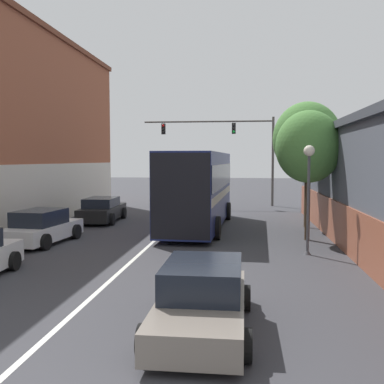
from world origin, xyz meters
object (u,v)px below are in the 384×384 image
hatchback_foreground (202,299)px  parked_car_left_near (42,228)px  street_lamp (309,181)px  street_tree_near (309,147)px  street_tree_far (307,139)px  parked_car_left_far (102,210)px  traffic_signal_gantry (233,141)px  bus (198,186)px

hatchback_foreground → parked_car_left_near: size_ratio=1.02×
street_lamp → street_tree_near: (0.39, 3.02, 1.29)m
hatchback_foreground → street_tree_near: 11.62m
parked_car_left_near → street_lamp: bearing=-89.2°
street_tree_near → street_tree_far: 3.73m
parked_car_left_far → street_tree_far: (10.87, -0.79, 3.79)m
parked_car_left_near → street_lamp: 10.70m
parked_car_left_far → traffic_signal_gantry: (6.91, 9.61, 4.16)m
street_tree_far → parked_car_left_near: bearing=-152.8°
street_lamp → street_tree_far: street_tree_far is taller
street_tree_far → street_lamp: bearing=-96.9°
parked_car_left_near → parked_car_left_far: (0.41, 6.58, -0.01)m
traffic_signal_gantry → parked_car_left_near: bearing=-114.3°
hatchback_foreground → parked_car_left_near: (-7.36, 8.46, 0.03)m
bus → parked_car_left_far: (-5.49, 1.61, -1.46)m
bus → street_tree_far: size_ratio=1.63×
hatchback_foreground → parked_car_left_far: size_ratio=0.93×
hatchback_foreground → street_lamp: 8.41m
hatchback_foreground → parked_car_left_near: 11.21m
parked_car_left_far → traffic_signal_gantry: traffic_signal_gantry is taller
parked_car_left_near → street_lamp: size_ratio=1.06×
parked_car_left_near → street_tree_far: (11.28, 5.79, 3.78)m
traffic_signal_gantry → street_tree_near: 14.54m
bus → street_tree_far: bearing=-79.1°
traffic_signal_gantry → street_tree_near: traffic_signal_gantry is taller
parked_car_left_near → parked_car_left_far: parked_car_left_near is taller
hatchback_foreground → street_lamp: bearing=-22.3°
bus → street_lamp: size_ratio=2.62×
parked_car_left_far → street_tree_far: street_tree_far is taller
hatchback_foreground → traffic_signal_gantry: traffic_signal_gantry is taller
bus → street_lamp: 7.46m
parked_car_left_far → traffic_signal_gantry: bearing=-38.3°
parked_car_left_near → street_tree_far: size_ratio=0.66×
street_tree_near → street_tree_far: bearing=83.5°
hatchback_foreground → street_lamp: (3.11, 7.55, 2.04)m
hatchback_foreground → traffic_signal_gantry: 25.00m
parked_car_left_far → traffic_signal_gantry: 12.54m
hatchback_foreground → street_tree_far: street_tree_far is taller
street_tree_far → traffic_signal_gantry: bearing=110.9°
bus → parked_car_left_near: 7.85m
hatchback_foreground → street_tree_far: (3.91, 14.25, 3.81)m
parked_car_left_far → street_lamp: 12.70m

